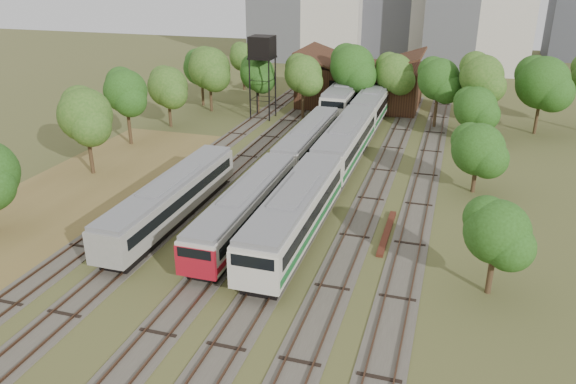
% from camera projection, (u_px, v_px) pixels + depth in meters
% --- Properties ---
extents(ground, '(240.00, 240.00, 0.00)m').
position_uv_depth(ground, '(162.00, 380.00, 27.05)').
color(ground, '#475123').
rests_on(ground, ground).
extents(tracks, '(24.60, 80.00, 0.19)m').
position_uv_depth(tracks, '(295.00, 190.00, 49.28)').
color(tracks, '#4C473D').
rests_on(tracks, ground).
extents(railcar_red_set, '(2.68, 34.57, 3.31)m').
position_uv_depth(railcar_red_set, '(281.00, 169.00, 49.16)').
color(railcar_red_set, black).
rests_on(railcar_red_set, ground).
extents(railcar_green_set, '(3.17, 52.08, 3.92)m').
position_uv_depth(railcar_green_set, '(345.00, 143.00, 55.09)').
color(railcar_green_set, black).
rests_on(railcar_green_set, ground).
extents(railcar_rear, '(3.28, 16.08, 4.06)m').
position_uv_depth(railcar_rear, '(346.00, 97.00, 73.46)').
color(railcar_rear, black).
rests_on(railcar_rear, ground).
extents(old_grey_coach, '(2.73, 18.00, 3.37)m').
position_uv_depth(old_grey_coach, '(172.00, 199.00, 42.94)').
color(old_grey_coach, black).
rests_on(old_grey_coach, ground).
extents(water_tower, '(2.95, 2.95, 10.21)m').
position_uv_depth(water_tower, '(262.00, 49.00, 68.76)').
color(water_tower, black).
rests_on(water_tower, ground).
extents(rail_pile_far, '(0.46, 7.42, 0.24)m').
position_uv_depth(rail_pile_far, '(387.00, 233.00, 41.42)').
color(rail_pile_far, '#542518').
rests_on(rail_pile_far, ground).
extents(maintenance_shed, '(16.45, 11.55, 7.58)m').
position_uv_depth(maintenance_shed, '(361.00, 84.00, 77.39)').
color(maintenance_shed, '#341D13').
rests_on(maintenance_shed, ground).
extents(tree_band_left, '(6.78, 74.17, 8.63)m').
position_uv_depth(tree_band_left, '(92.00, 115.00, 52.64)').
color(tree_band_left, '#382616').
rests_on(tree_band_left, ground).
extents(tree_band_far, '(50.99, 10.42, 9.16)m').
position_uv_depth(tree_band_far, '(393.00, 74.00, 67.95)').
color(tree_band_far, '#382616').
rests_on(tree_band_far, ground).
extents(tree_band_right, '(5.36, 35.86, 6.18)m').
position_uv_depth(tree_band_right, '(480.00, 142.00, 49.43)').
color(tree_band_right, '#382616').
rests_on(tree_band_right, ground).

